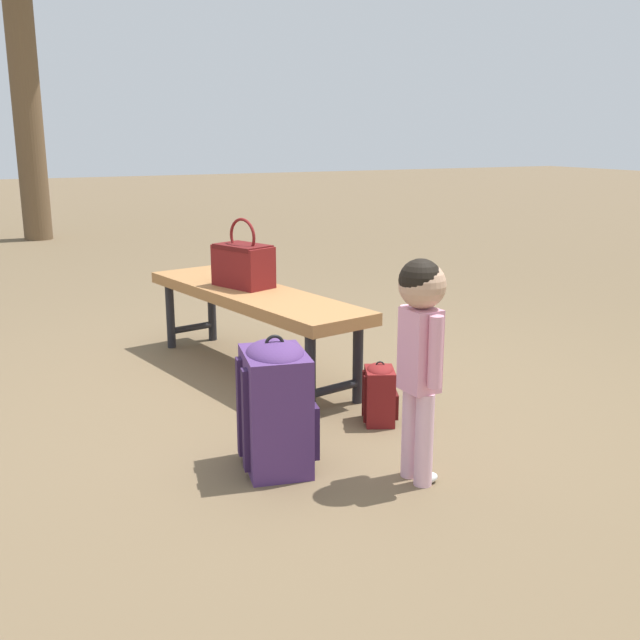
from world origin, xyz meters
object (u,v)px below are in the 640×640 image
(park_bench, at_px, (253,301))
(handbag, at_px, (243,263))
(backpack_large, at_px, (276,402))
(backpack_small, at_px, (380,392))
(child_standing, at_px, (420,337))

(park_bench, xyz_separation_m, handbag, (-0.11, -0.01, 0.18))
(backpack_large, distance_m, backpack_small, 0.64)
(child_standing, height_order, backpack_small, child_standing)
(park_bench, distance_m, backpack_small, 0.99)
(park_bench, height_order, handbag, handbag)
(park_bench, relative_size, handbag, 4.48)
(child_standing, height_order, backpack_large, child_standing)
(child_standing, relative_size, backpack_small, 2.92)
(handbag, bearing_deg, backpack_small, 13.05)
(handbag, distance_m, backpack_small, 1.15)
(handbag, distance_m, child_standing, 1.59)
(child_standing, relative_size, backpack_large, 1.58)
(child_standing, bearing_deg, backpack_large, -128.79)
(child_standing, xyz_separation_m, backpack_small, (-0.55, 0.17, -0.41))
(child_standing, xyz_separation_m, backpack_large, (-0.33, -0.42, -0.29))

